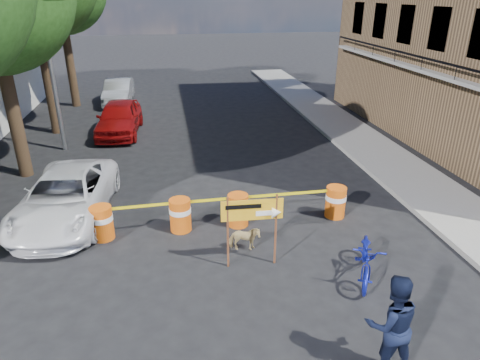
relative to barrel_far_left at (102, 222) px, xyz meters
name	(u,v)px	position (x,y,z in m)	size (l,w,h in m)	color
ground	(259,274)	(3.65, -2.21, -0.47)	(120.00, 120.00, 0.00)	black
sidewalk_east	(387,160)	(9.85, 3.79, -0.40)	(2.40, 40.00, 0.15)	gray
streetlamp	(47,36)	(-2.28, 7.29, 3.90)	(1.25, 0.18, 8.00)	gray
barrel_far_left	(102,222)	(0.00, 0.00, 0.00)	(0.58, 0.58, 0.90)	#DD5E0D
barrel_mid_left	(180,214)	(2.00, 0.07, 0.00)	(0.58, 0.58, 0.90)	#DD5E0D
barrel_mid_right	(238,209)	(3.56, 0.09, 0.00)	(0.58, 0.58, 0.90)	#DD5E0D
barrel_far_right	(336,201)	(6.35, 0.10, 0.00)	(0.58, 0.58, 0.90)	#DD5E0D
detour_sign	(260,215)	(3.73, -1.83, 0.84)	(1.40, 0.27, 1.80)	#592D19
pedestrian	(391,324)	(5.22, -5.12, 0.44)	(0.89, 0.69, 1.83)	black
bicycle	(369,240)	(5.97, -2.70, 0.49)	(0.67, 1.01, 1.91)	#1621B6
dog	(244,239)	(3.50, -1.18, -0.15)	(0.35, 0.76, 0.64)	tan
suv_white	(66,197)	(-1.09, 1.29, 0.19)	(2.20, 4.78, 1.33)	white
sedan_red	(119,118)	(-0.29, 9.13, 0.26)	(1.73, 4.31, 1.47)	maroon
sedan_silver	(119,91)	(-0.81, 15.08, 0.19)	(1.40, 4.01, 1.32)	#A3A5AA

